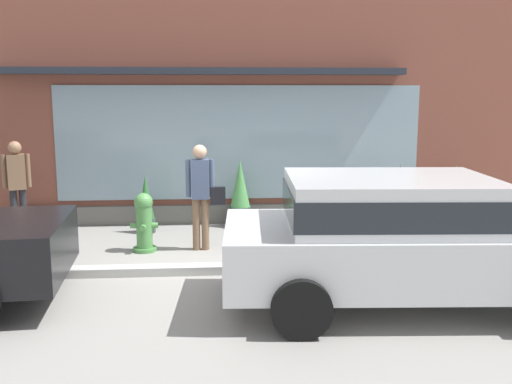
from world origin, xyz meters
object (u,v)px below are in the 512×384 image
at_px(parked_car_silver, 399,233).
at_px(potted_plant_corner_tall, 399,197).
at_px(potted_plant_window_center, 146,205).
at_px(potted_plant_window_right, 455,195).
at_px(potted_plant_low_front, 240,195).
at_px(pedestrian_with_handbag, 202,190).
at_px(fire_hydrant, 144,222).
at_px(pedestrian_passerby, 17,181).

xyz_separation_m(parked_car_silver, potted_plant_corner_tall, (1.27, 3.85, -0.29)).
bearing_deg(potted_plant_window_center, potted_plant_window_right, 3.24).
bearing_deg(parked_car_silver, potted_plant_low_front, 114.89).
bearing_deg(pedestrian_with_handbag, potted_plant_window_center, 128.83).
bearing_deg(pedestrian_with_handbag, parked_car_silver, -48.84).
bearing_deg(potted_plant_corner_tall, fire_hydrant, -164.59).
relative_size(fire_hydrant, pedestrian_passerby, 0.56).
bearing_deg(potted_plant_window_right, potted_plant_corner_tall, -163.95).
bearing_deg(pedestrian_passerby, pedestrian_with_handbag, 139.26).
xyz_separation_m(pedestrian_passerby, potted_plant_corner_tall, (6.84, 0.01, -0.39)).
bearing_deg(pedestrian_passerby, potted_plant_window_right, 162.41).
height_order(pedestrian_with_handbag, potted_plant_low_front, pedestrian_with_handbag).
relative_size(pedestrian_passerby, parked_car_silver, 0.38).
bearing_deg(pedestrian_passerby, potted_plant_window_center, 160.66).
height_order(pedestrian_with_handbag, potted_plant_window_center, pedestrian_with_handbag).
height_order(fire_hydrant, parked_car_silver, parked_car_silver).
height_order(parked_car_silver, potted_plant_window_center, parked_car_silver).
height_order(pedestrian_passerby, parked_car_silver, pedestrian_passerby).
bearing_deg(potted_plant_corner_tall, potted_plant_window_right, 16.05).
distance_m(pedestrian_with_handbag, parked_car_silver, 3.51).
xyz_separation_m(fire_hydrant, parked_car_silver, (3.25, -2.60, 0.40)).
relative_size(fire_hydrant, potted_plant_corner_tall, 0.78).
bearing_deg(pedestrian_passerby, fire_hydrant, 131.80).
bearing_deg(pedestrian_passerby, potted_plant_low_front, 165.08).
distance_m(fire_hydrant, potted_plant_low_front, 2.26).
bearing_deg(potted_plant_window_right, pedestrian_with_handbag, -161.92).
bearing_deg(fire_hydrant, potted_plant_window_right, 15.55).
bearing_deg(parked_car_silver, potted_plant_window_center, 134.40).
bearing_deg(potted_plant_window_right, potted_plant_low_front, -179.95).
bearing_deg(potted_plant_window_center, pedestrian_passerby, -179.16).
relative_size(pedestrian_passerby, potted_plant_low_front, 1.32).
relative_size(pedestrian_with_handbag, potted_plant_window_center, 1.60).
height_order(fire_hydrant, potted_plant_window_right, potted_plant_window_right).
relative_size(potted_plant_low_front, potted_plant_corner_tall, 1.05).
height_order(fire_hydrant, potted_plant_low_front, potted_plant_low_front).
xyz_separation_m(potted_plant_window_right, potted_plant_corner_tall, (-1.22, -0.35, 0.04)).
relative_size(fire_hydrant, pedestrian_with_handbag, 0.56).
xyz_separation_m(potted_plant_window_center, potted_plant_low_front, (1.71, 0.33, 0.10)).
relative_size(parked_car_silver, potted_plant_window_center, 4.10).
distance_m(fire_hydrant, potted_plant_window_center, 1.27).
bearing_deg(potted_plant_window_center, potted_plant_corner_tall, -0.24).
distance_m(pedestrian_passerby, potted_plant_window_right, 8.08).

